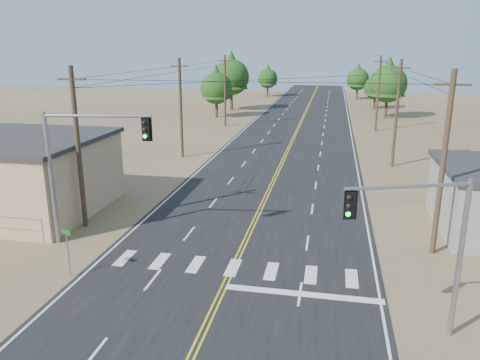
# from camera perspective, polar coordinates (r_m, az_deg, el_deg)

# --- Properties ---
(road) EXTENTS (15.00, 200.00, 0.02)m
(road) POSITION_cam_1_polar(r_m,az_deg,el_deg) (45.14, 4.96, 1.72)
(road) COLOR black
(road) RESTS_ON ground
(utility_pole_left_near) EXTENTS (1.80, 0.30, 10.00)m
(utility_pole_left_near) POSITION_cam_1_polar(r_m,az_deg,el_deg) (30.26, -19.12, 3.77)
(utility_pole_left_near) COLOR #4C3826
(utility_pole_left_near) RESTS_ON ground
(utility_pole_left_mid) EXTENTS (1.80, 0.30, 10.00)m
(utility_pole_left_mid) POSITION_cam_1_polar(r_m,az_deg,el_deg) (48.34, -7.23, 8.76)
(utility_pole_left_mid) COLOR #4C3826
(utility_pole_left_mid) RESTS_ON ground
(utility_pole_left_far) EXTENTS (1.80, 0.30, 10.00)m
(utility_pole_left_far) POSITION_cam_1_polar(r_m,az_deg,el_deg) (67.52, -1.85, 10.88)
(utility_pole_left_far) COLOR #4C3826
(utility_pole_left_far) RESTS_ON ground
(utility_pole_right_near) EXTENTS (1.80, 0.30, 10.00)m
(utility_pole_right_near) POSITION_cam_1_polar(r_m,az_deg,el_deg) (26.86, 23.52, 1.86)
(utility_pole_right_near) COLOR #4C3826
(utility_pole_right_near) RESTS_ON ground
(utility_pole_right_mid) EXTENTS (1.80, 0.30, 10.00)m
(utility_pole_right_mid) POSITION_cam_1_polar(r_m,az_deg,el_deg) (46.29, 18.54, 7.76)
(utility_pole_right_mid) COLOR #4C3826
(utility_pole_right_mid) RESTS_ON ground
(utility_pole_right_far) EXTENTS (1.80, 0.30, 10.00)m
(utility_pole_right_far) POSITION_cam_1_polar(r_m,az_deg,el_deg) (66.06, 16.49, 10.14)
(utility_pole_right_far) COLOR #4C3826
(utility_pole_right_far) RESTS_ON ground
(signal_mast_left) EXTENTS (5.99, 1.06, 7.66)m
(signal_mast_left) POSITION_cam_1_polar(r_m,az_deg,el_deg) (27.39, -19.07, 2.65)
(signal_mast_left) COLOR gray
(signal_mast_left) RESTS_ON ground
(signal_mast_right) EXTENTS (4.64, 1.84, 6.44)m
(signal_mast_right) POSITION_cam_1_polar(r_m,az_deg,el_deg) (18.72, 22.05, -6.31)
(signal_mast_right) COLOR gray
(signal_mast_right) RESTS_ON ground
(street_sign) EXTENTS (0.68, 0.33, 2.47)m
(street_sign) POSITION_cam_1_polar(r_m,az_deg,el_deg) (24.66, -20.30, -7.47)
(street_sign) COLOR gray
(street_sign) RESTS_ON ground
(tree_left_near) EXTENTS (5.09, 5.09, 8.48)m
(tree_left_near) POSITION_cam_1_polar(r_m,az_deg,el_deg) (76.49, -2.92, 11.51)
(tree_left_near) COLOR #3F2D1E
(tree_left_near) RESTS_ON ground
(tree_left_mid) EXTENTS (6.36, 6.36, 10.60)m
(tree_left_mid) POSITION_cam_1_polar(r_m,az_deg,el_deg) (85.45, -1.06, 12.86)
(tree_left_mid) COLOR #3F2D1E
(tree_left_mid) RESTS_ON ground
(tree_left_far) EXTENTS (4.48, 4.48, 7.46)m
(tree_left_far) POSITION_cam_1_polar(r_m,az_deg,el_deg) (109.62, 3.41, 12.50)
(tree_left_far) COLOR #3F2D1E
(tree_left_far) RESTS_ON ground
(tree_right_near) EXTENTS (5.89, 5.89, 9.82)m
(tree_right_near) POSITION_cam_1_polar(r_m,az_deg,el_deg) (78.88, 17.64, 11.53)
(tree_right_near) COLOR #3F2D1E
(tree_right_near) RESTS_ON ground
(tree_right_mid) EXTENTS (4.17, 4.17, 6.95)m
(tree_right_mid) POSITION_cam_1_polar(r_m,az_deg,el_deg) (90.74, 16.22, 11.01)
(tree_right_mid) COLOR #3F2D1E
(tree_right_mid) RESTS_ON ground
(tree_right_far) EXTENTS (4.71, 4.71, 7.85)m
(tree_right_far) POSITION_cam_1_polar(r_m,az_deg,el_deg) (106.34, 14.19, 12.08)
(tree_right_far) COLOR #3F2D1E
(tree_right_far) RESTS_ON ground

